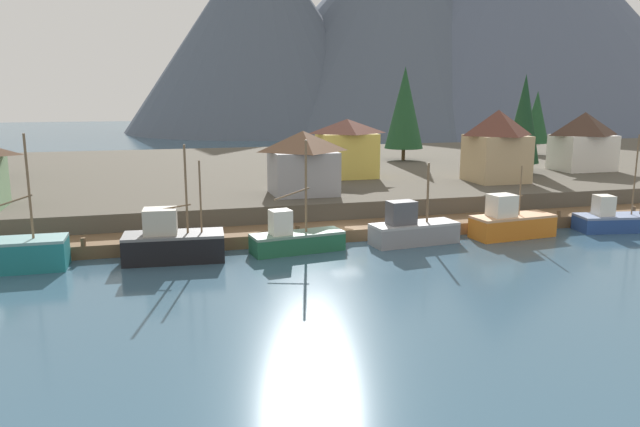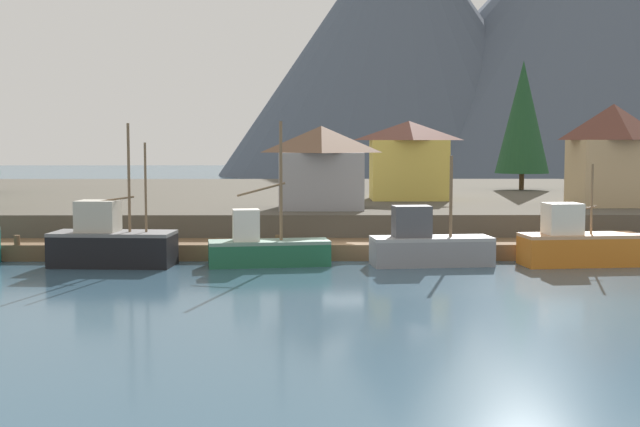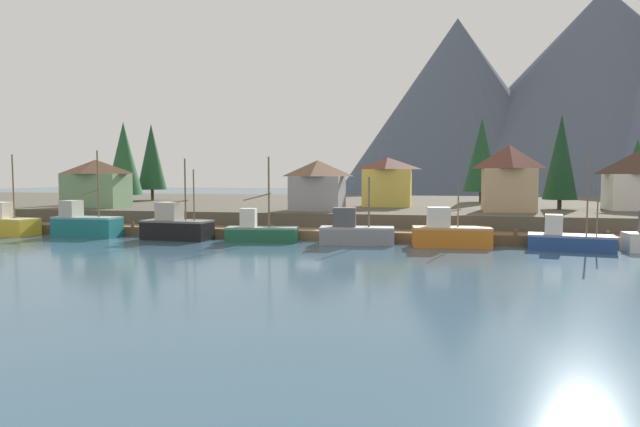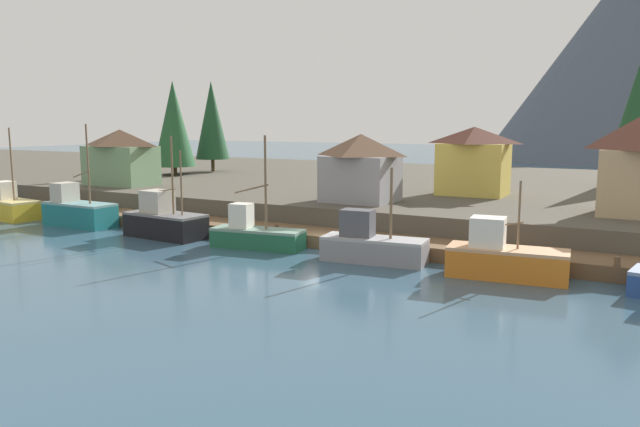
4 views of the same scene
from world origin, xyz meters
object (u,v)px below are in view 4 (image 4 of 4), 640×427
(house_grey, at_px, (361,167))
(conifer_near_left, at_px, (636,119))
(fishing_boat_black, at_px, (164,221))
(fishing_boat_yellow, at_px, (10,206))
(fishing_boat_orange, at_px, (504,258))
(conifer_mid_left, at_px, (212,120))
(fishing_boat_grey, at_px, (371,245))
(conifer_near_right, at_px, (174,124))
(house_green, at_px, (121,157))
(house_yellow, at_px, (473,160))
(fishing_boat_teal, at_px, (78,211))
(fishing_boat_green, at_px, (256,235))

(house_grey, relative_size, conifer_near_left, 0.48)
(house_grey, bearing_deg, fishing_boat_black, -137.41)
(fishing_boat_yellow, xyz_separation_m, fishing_boat_orange, (47.93, 0.13, 0.01))
(fishing_boat_orange, xyz_separation_m, conifer_mid_left, (-48.02, 31.47, 8.52))
(fishing_boat_grey, height_order, fishing_boat_orange, fishing_boat_grey)
(fishing_boat_yellow, bearing_deg, conifer_near_right, 98.82)
(house_green, xyz_separation_m, conifer_mid_left, (-3.35, 20.14, 4.10))
(fishing_boat_orange, relative_size, conifer_near_right, 0.59)
(house_yellow, distance_m, conifer_mid_left, 41.75)
(fishing_boat_black, bearing_deg, house_green, 150.47)
(fishing_boat_yellow, distance_m, fishing_boat_grey, 39.04)
(fishing_boat_yellow, xyz_separation_m, fishing_boat_teal, (9.42, 0.40, 0.11))
(fishing_boat_orange, bearing_deg, fishing_boat_teal, 173.36)
(conifer_mid_left, bearing_deg, fishing_boat_black, -57.13)
(fishing_boat_green, relative_size, house_yellow, 1.29)
(house_green, distance_m, conifer_mid_left, 20.83)
(conifer_near_right, relative_size, conifer_mid_left, 0.97)
(fishing_boat_yellow, xyz_separation_m, conifer_mid_left, (-0.09, 31.61, 8.53))
(fishing_boat_grey, relative_size, house_green, 0.91)
(fishing_boat_black, xyz_separation_m, house_green, (-17.03, 11.40, 4.31))
(fishing_boat_yellow, xyz_separation_m, conifer_near_left, (53.28, 36.20, 8.57))
(house_green, bearing_deg, house_yellow, 14.84)
(fishing_boat_black, distance_m, fishing_boat_orange, 27.64)
(fishing_boat_green, distance_m, conifer_near_left, 44.09)
(conifer_near_left, height_order, conifer_mid_left, conifer_near_left)
(fishing_boat_teal, bearing_deg, conifer_near_right, 113.59)
(fishing_boat_orange, bearing_deg, house_yellow, 103.95)
(fishing_boat_teal, height_order, fishing_boat_green, fishing_boat_teal)
(conifer_mid_left, bearing_deg, fishing_boat_grey, -38.76)
(fishing_boat_yellow, relative_size, fishing_boat_orange, 1.22)
(house_green, bearing_deg, conifer_mid_left, 99.43)
(fishing_boat_teal, bearing_deg, conifer_near_left, 39.77)
(fishing_boat_teal, relative_size, house_grey, 1.49)
(fishing_boat_green, height_order, conifer_mid_left, conifer_mid_left)
(conifer_near_right, bearing_deg, conifer_mid_left, 83.10)
(conifer_near_left, xyz_separation_m, conifer_mid_left, (-53.36, -4.60, -0.04))
(house_grey, xyz_separation_m, house_green, (-29.53, -0.10, 0.12))
(fishing_boat_grey, relative_size, house_grey, 1.17)
(fishing_boat_grey, bearing_deg, fishing_boat_yellow, 173.98)
(fishing_boat_yellow, xyz_separation_m, house_grey, (32.79, 11.56, 4.31))
(fishing_boat_green, xyz_separation_m, conifer_near_right, (-30.34, 24.54, 8.26))
(conifer_near_right, bearing_deg, fishing_boat_teal, -66.96)
(house_grey, xyz_separation_m, house_yellow, (7.37, 9.68, 0.30))
(fishing_boat_teal, distance_m, conifer_mid_left, 33.69)
(house_yellow, xyz_separation_m, conifer_near_left, (13.11, 14.96, 3.97))
(fishing_boat_teal, height_order, house_yellow, fishing_boat_teal)
(conifer_near_left, bearing_deg, fishing_boat_orange, -98.43)
(fishing_boat_yellow, relative_size, fishing_boat_green, 1.05)
(conifer_near_left, xyz_separation_m, conifer_near_right, (-54.20, -11.49, -0.52))
(fishing_boat_teal, relative_size, fishing_boat_grey, 1.27)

